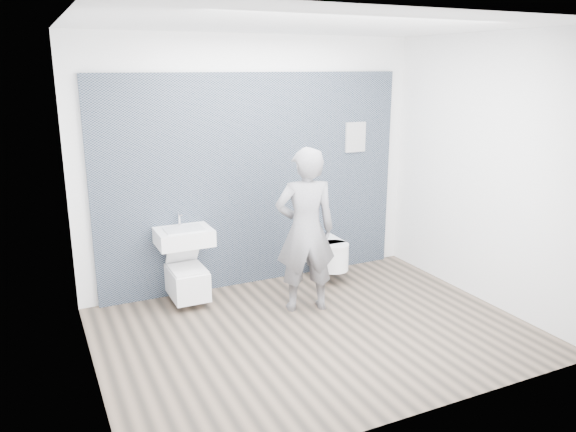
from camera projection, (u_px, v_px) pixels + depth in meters
name	position (u px, v px, depth m)	size (l,w,h in m)	color
ground	(315.00, 331.00, 5.39)	(4.00, 4.00, 0.00)	brown
room_shell	(317.00, 151.00, 4.94)	(4.00, 4.00, 4.00)	white
tile_wall	(257.00, 280.00, 6.67)	(3.60, 0.06, 2.40)	black
washbasin	(184.00, 236.00, 5.89)	(0.57, 0.43, 0.43)	white
toilet_square	(187.00, 280.00, 5.97)	(0.37, 0.53, 0.65)	white
toilet_rounded	(329.00, 254.00, 6.63)	(0.35, 0.59, 0.32)	white
info_placard	(351.00, 265.00, 7.16)	(0.27, 0.03, 0.36)	silver
visitor	(305.00, 230.00, 5.68)	(0.62, 0.41, 1.70)	gray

